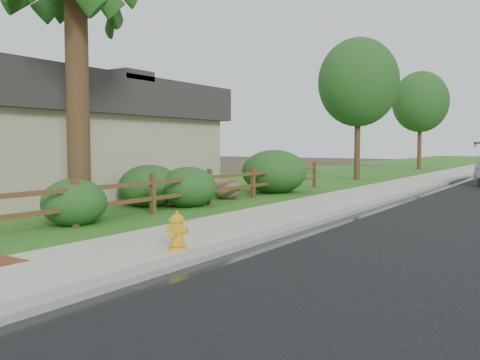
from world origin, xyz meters
The scene contains 14 objects.
ground centered at (0.00, 0.00, 0.00)m, with size 120.00×120.00×0.00m, color #362A1D.
sidewalk centered at (-0.90, 35.00, 0.05)m, with size 2.20×90.00×0.10m, color #ADA496.
grass_strip centered at (-2.80, 35.00, 0.03)m, with size 1.60×90.00×0.06m, color #245919.
lawn_near centered at (-8.00, 35.00, 0.02)m, with size 9.00×90.00×0.04m, color #245919.
ranch_fence centered at (-3.60, 6.40, 0.62)m, with size 0.12×16.92×1.10m.
house centered at (-11.00, 7.00, 2.08)m, with size 10.60×9.60×4.05m.
fire_hydrant centered at (-0.10, 2.01, 0.39)m, with size 0.42×0.34×0.64m.
boulder centered at (-4.20, 9.31, 0.34)m, with size 1.03×0.77×0.69m, color brown.
shrub_a centered at (-3.90, 3.02, 0.53)m, with size 1.42×1.42×1.07m, color #1F4E1C.
shrub_b centered at (-4.93, 6.48, 0.62)m, with size 1.76×1.76×1.23m, color #1F4E1C.
shrub_c centered at (-3.90, 6.99, 0.59)m, with size 1.63×1.63×1.18m, color #1F4E1C.
shrub_d centered at (-3.90, 11.97, 0.81)m, with size 2.38×2.38×1.62m, color #1F4E1C.
tree_near_left centered at (-3.90, 20.49, 4.91)m, with size 4.03×4.03×7.14m.
tree_mid_left centered at (-3.90, 32.92, 4.81)m, with size 3.90×3.90×6.97m.
Camera 1 is at (5.24, -4.26, 1.81)m, focal length 38.00 mm.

